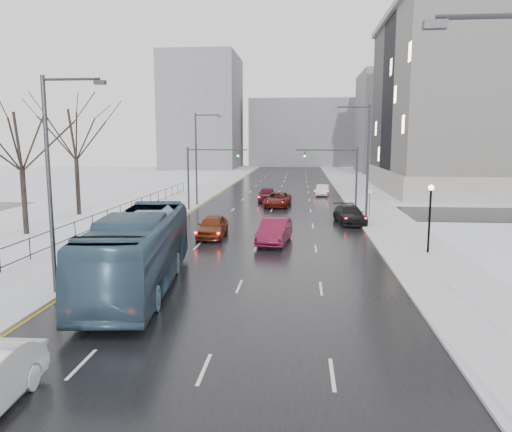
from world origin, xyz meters
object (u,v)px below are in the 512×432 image
(sedan_center_far, at_px, (267,194))
(mast_signal_right, at_px, (346,171))
(streetlight_l_near, at_px, (53,175))
(mast_signal_left, at_px, (199,171))
(sedan_center_near, at_px, (213,226))
(tree_park_d, at_px, (27,235))
(tree_park_e, at_px, (79,215))
(streetlight_l_far, at_px, (198,154))
(no_uturn_sign, at_px, (370,194))
(sedan_right_distant, at_px, (322,190))
(bus, at_px, (139,251))
(streetlight_r_mid, at_px, (365,159))
(sedan_right_near, at_px, (275,231))
(sedan_right_far, at_px, (350,214))
(lamppost_r_mid, at_px, (430,209))
(sedan_right_cross, at_px, (278,199))

(sedan_center_far, bearing_deg, mast_signal_right, -47.48)
(streetlight_l_near, bearing_deg, mast_signal_right, 61.04)
(sedan_center_far, bearing_deg, streetlight_l_near, -103.13)
(mast_signal_left, relative_size, sedan_center_near, 1.35)
(tree_park_d, xyz_separation_m, tree_park_e, (-0.40, 10.00, 0.00))
(tree_park_d, xyz_separation_m, streetlight_l_far, (9.63, 18.00, 5.62))
(no_uturn_sign, distance_m, sedan_right_distant, 19.59)
(tree_park_d, bearing_deg, bus, -44.16)
(tree_park_d, distance_m, streetlight_r_mid, 27.24)
(streetlight_l_far, distance_m, sedan_right_near, 22.15)
(sedan_right_far, bearing_deg, tree_park_d, -171.20)
(no_uturn_sign, distance_m, sedan_right_near, 14.10)
(tree_park_d, height_order, tree_park_e, tree_park_e)
(streetlight_l_near, relative_size, lamppost_r_mid, 2.34)
(streetlight_r_mid, distance_m, mast_signal_left, 17.50)
(sedan_right_cross, bearing_deg, sedan_right_distant, 70.07)
(tree_park_d, height_order, streetlight_r_mid, streetlight_r_mid)
(lamppost_r_mid, xyz_separation_m, sedan_right_cross, (-10.50, 21.91, -2.14))
(lamppost_r_mid, bearing_deg, mast_signal_left, 135.52)
(streetlight_l_near, bearing_deg, tree_park_d, 124.53)
(lamppost_r_mid, relative_size, sedan_right_near, 0.83)
(streetlight_l_near, distance_m, streetlight_l_far, 32.00)
(sedan_center_near, relative_size, sedan_center_far, 0.98)
(streetlight_r_mid, bearing_deg, tree_park_d, -166.99)
(streetlight_l_near, height_order, lamppost_r_mid, streetlight_l_near)
(lamppost_r_mid, bearing_deg, streetlight_l_near, -152.45)
(streetlight_r_mid, relative_size, lamppost_r_mid, 2.34)
(tree_park_e, bearing_deg, bus, -59.36)
(sedan_right_near, relative_size, sedan_center_far, 1.05)
(sedan_center_near, bearing_deg, sedan_right_far, 33.72)
(streetlight_r_mid, relative_size, no_uturn_sign, 3.70)
(streetlight_r_mid, relative_size, sedan_center_near, 2.08)
(mast_signal_left, relative_size, sedan_right_far, 1.23)
(tree_park_e, distance_m, sedan_right_distant, 30.72)
(sedan_right_cross, bearing_deg, mast_signal_right, -24.82)
(no_uturn_sign, bearing_deg, streetlight_l_near, -125.89)
(sedan_center_near, xyz_separation_m, sedan_right_near, (4.68, -1.76, 0.03))
(streetlight_r_mid, xyz_separation_m, sedan_right_distant, (-2.41, 23.22, -4.88))
(tree_park_d, distance_m, sedan_right_far, 26.11)
(streetlight_l_near, xyz_separation_m, sedan_right_near, (9.35, 12.49, -4.73))
(sedan_right_far, bearing_deg, mast_signal_right, 80.98)
(lamppost_r_mid, distance_m, sedan_right_near, 10.33)
(tree_park_d, xyz_separation_m, streetlight_l_near, (9.63, -14.00, 5.62))
(streetlight_l_far, relative_size, sedan_right_far, 1.89)
(sedan_center_far, bearing_deg, sedan_right_cross, -73.68)
(streetlight_r_mid, relative_size, sedan_right_far, 1.89)
(tree_park_d, xyz_separation_m, sedan_right_far, (25.00, 7.50, 0.81))
(tree_park_e, distance_m, mast_signal_right, 26.16)
(no_uturn_sign, height_order, sedan_right_distant, no_uturn_sign)
(tree_park_d, bearing_deg, tree_park_e, 92.29)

